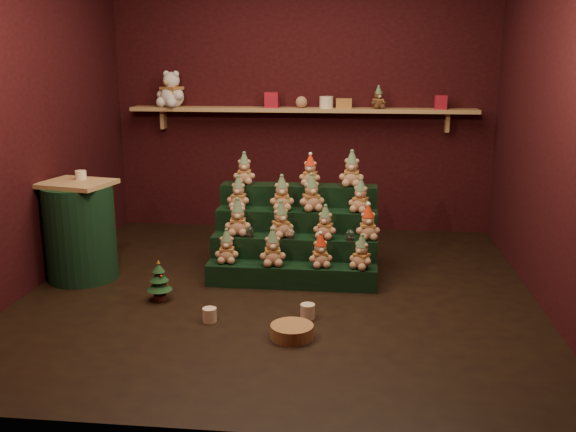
# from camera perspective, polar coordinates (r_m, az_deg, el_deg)

# --- Properties ---
(ground) EXTENTS (4.00, 4.00, 0.00)m
(ground) POSITION_cam_1_polar(r_m,az_deg,el_deg) (5.20, -0.72, -6.71)
(ground) COLOR black
(ground) RESTS_ON ground
(back_wall) EXTENTS (4.00, 0.10, 2.80)m
(back_wall) POSITION_cam_1_polar(r_m,az_deg,el_deg) (6.92, 1.34, 10.37)
(back_wall) COLOR black
(back_wall) RESTS_ON ground
(front_wall) EXTENTS (4.00, 0.10, 2.80)m
(front_wall) POSITION_cam_1_polar(r_m,az_deg,el_deg) (2.87, -5.79, 5.11)
(front_wall) COLOR black
(front_wall) RESTS_ON ground
(left_wall) EXTENTS (0.10, 4.00, 2.80)m
(left_wall) POSITION_cam_1_polar(r_m,az_deg,el_deg) (5.52, -22.64, 8.38)
(left_wall) COLOR black
(left_wall) RESTS_ON ground
(right_wall) EXTENTS (0.10, 4.00, 2.80)m
(right_wall) POSITION_cam_1_polar(r_m,az_deg,el_deg) (5.06, 23.18, 7.91)
(right_wall) COLOR black
(right_wall) RESTS_ON ground
(back_shelf) EXTENTS (3.60, 0.26, 0.24)m
(back_shelf) POSITION_cam_1_polar(r_m,az_deg,el_deg) (6.75, 1.20, 9.38)
(back_shelf) COLOR tan
(back_shelf) RESTS_ON ground
(riser_tier_front) EXTENTS (1.40, 0.22, 0.18)m
(riser_tier_front) POSITION_cam_1_polar(r_m,az_deg,el_deg) (5.29, 0.29, -5.31)
(riser_tier_front) COLOR black
(riser_tier_front) RESTS_ON ground
(riser_tier_midfront) EXTENTS (1.40, 0.22, 0.36)m
(riser_tier_midfront) POSITION_cam_1_polar(r_m,az_deg,el_deg) (5.47, 0.53, -3.66)
(riser_tier_midfront) COLOR black
(riser_tier_midfront) RESTS_ON ground
(riser_tier_midback) EXTENTS (1.40, 0.22, 0.54)m
(riser_tier_midback) POSITION_cam_1_polar(r_m,az_deg,el_deg) (5.65, 0.76, -2.12)
(riser_tier_midback) COLOR black
(riser_tier_midback) RESTS_ON ground
(riser_tier_back) EXTENTS (1.40, 0.22, 0.72)m
(riser_tier_back) POSITION_cam_1_polar(r_m,az_deg,el_deg) (5.84, 0.97, -0.67)
(riser_tier_back) COLOR black
(riser_tier_back) RESTS_ON ground
(teddy_0) EXTENTS (0.21, 0.19, 0.28)m
(teddy_0) POSITION_cam_1_polar(r_m,az_deg,el_deg) (5.32, -5.46, -2.69)
(teddy_0) COLOR tan
(teddy_0) RESTS_ON riser_tier_front
(teddy_1) EXTENTS (0.25, 0.23, 0.30)m
(teddy_1) POSITION_cam_1_polar(r_m,az_deg,el_deg) (5.22, -1.38, -2.80)
(teddy_1) COLOR tan
(teddy_1) RESTS_ON riser_tier_front
(teddy_2) EXTENTS (0.23, 0.22, 0.27)m
(teddy_2) POSITION_cam_1_polar(r_m,az_deg,el_deg) (5.19, 2.89, -3.08)
(teddy_2) COLOR tan
(teddy_2) RESTS_ON riser_tier_front
(teddy_3) EXTENTS (0.26, 0.25, 0.27)m
(teddy_3) POSITION_cam_1_polar(r_m,az_deg,el_deg) (5.18, 6.56, -3.20)
(teddy_3) COLOR tan
(teddy_3) RESTS_ON riser_tier_front
(teddy_4) EXTENTS (0.24, 0.22, 0.31)m
(teddy_4) POSITION_cam_1_polar(r_m,az_deg,el_deg) (5.45, -4.49, -0.11)
(teddy_4) COLOR tan
(teddy_4) RESTS_ON riser_tier_midfront
(teddy_5) EXTENTS (0.28, 0.27, 0.30)m
(teddy_5) POSITION_cam_1_polar(r_m,az_deg,el_deg) (5.38, -0.64, -0.32)
(teddy_5) COLOR tan
(teddy_5) RESTS_ON riser_tier_midfront
(teddy_6) EXTENTS (0.23, 0.21, 0.27)m
(teddy_6) POSITION_cam_1_polar(r_m,az_deg,el_deg) (5.35, 3.34, -0.55)
(teddy_6) COLOR tan
(teddy_6) RESTS_ON riser_tier_midfront
(teddy_7) EXTENTS (0.23, 0.21, 0.28)m
(teddy_7) POSITION_cam_1_polar(r_m,az_deg,el_deg) (5.35, 7.12, -0.58)
(teddy_7) COLOR tan
(teddy_7) RESTS_ON riser_tier_midfront
(teddy_8) EXTENTS (0.22, 0.20, 0.28)m
(teddy_8) POSITION_cam_1_polar(r_m,az_deg,el_deg) (5.63, -4.43, 2.08)
(teddy_8) COLOR tan
(teddy_8) RESTS_ON riser_tier_midback
(teddy_9) EXTENTS (0.24, 0.22, 0.30)m
(teddy_9) POSITION_cam_1_polar(r_m,az_deg,el_deg) (5.56, -0.55, 2.05)
(teddy_9) COLOR tan
(teddy_9) RESTS_ON riser_tier_midback
(teddy_10) EXTENTS (0.28, 0.27, 0.31)m
(teddy_10) POSITION_cam_1_polar(r_m,az_deg,el_deg) (5.54, 2.09, 2.08)
(teddy_10) COLOR tan
(teddy_10) RESTS_ON riser_tier_midback
(teddy_11) EXTENTS (0.25, 0.24, 0.28)m
(teddy_11) POSITION_cam_1_polar(r_m,az_deg,el_deg) (5.52, 6.47, 1.80)
(teddy_11) COLOR tan
(teddy_11) RESTS_ON riser_tier_midback
(teddy_12) EXTENTS (0.21, 0.20, 0.28)m
(teddy_12) POSITION_cam_1_polar(r_m,az_deg,el_deg) (5.79, -3.90, 4.22)
(teddy_12) COLOR tan
(teddy_12) RESTS_ON riser_tier_back
(teddy_13) EXTENTS (0.22, 0.20, 0.27)m
(teddy_13) POSITION_cam_1_polar(r_m,az_deg,el_deg) (5.72, 1.99, 4.08)
(teddy_13) COLOR tan
(teddy_13) RESTS_ON riser_tier_back
(teddy_14) EXTENTS (0.23, 0.21, 0.31)m
(teddy_14) POSITION_cam_1_polar(r_m,az_deg,el_deg) (5.70, 5.69, 4.19)
(teddy_14) COLOR tan
(teddy_14) RESTS_ON riser_tier_back
(snow_globe_a) EXTENTS (0.07, 0.07, 0.09)m
(snow_globe_a) POSITION_cam_1_polar(r_m,az_deg,el_deg) (5.39, -3.41, -1.42)
(snow_globe_a) COLOR black
(snow_globe_a) RESTS_ON riser_tier_midfront
(snow_globe_b) EXTENTS (0.06, 0.06, 0.09)m
(snow_globe_b) POSITION_cam_1_polar(r_m,az_deg,el_deg) (5.35, 0.23, -1.57)
(snow_globe_b) COLOR black
(snow_globe_b) RESTS_ON riser_tier_midfront
(snow_globe_c) EXTENTS (0.07, 0.07, 0.09)m
(snow_globe_c) POSITION_cam_1_polar(r_m,az_deg,el_deg) (5.32, 5.54, -1.69)
(snow_globe_c) COLOR black
(snow_globe_c) RESTS_ON riser_tier_midfront
(side_table) EXTENTS (0.63, 0.58, 0.84)m
(side_table) POSITION_cam_1_polar(r_m,az_deg,el_deg) (5.66, -18.00, -1.28)
(side_table) COLOR tan
(side_table) RESTS_ON ground
(table_ornament) EXTENTS (0.09, 0.09, 0.07)m
(table_ornament) POSITION_cam_1_polar(r_m,az_deg,el_deg) (5.65, -17.94, 3.50)
(table_ornament) COLOR #EEE3C4
(table_ornament) RESTS_ON side_table
(mini_christmas_tree) EXTENTS (0.19, 0.19, 0.33)m
(mini_christmas_tree) POSITION_cam_1_polar(r_m,az_deg,el_deg) (5.06, -11.38, -5.66)
(mini_christmas_tree) COLOR #472319
(mini_christmas_tree) RESTS_ON ground
(mug_left) EXTENTS (0.10, 0.10, 0.10)m
(mug_left) POSITION_cam_1_polar(r_m,az_deg,el_deg) (4.65, -6.98, -8.72)
(mug_left) COLOR beige
(mug_left) RESTS_ON ground
(mug_right) EXTENTS (0.11, 0.11, 0.11)m
(mug_right) POSITION_cam_1_polar(r_m,az_deg,el_deg) (4.68, 1.76, -8.46)
(mug_right) COLOR beige
(mug_right) RESTS_ON ground
(wicker_basket) EXTENTS (0.33, 0.33, 0.09)m
(wicker_basket) POSITION_cam_1_polar(r_m,az_deg,el_deg) (4.37, 0.36, -10.22)
(wicker_basket) COLOR #98683D
(wicker_basket) RESTS_ON ground
(white_bear) EXTENTS (0.43, 0.41, 0.47)m
(white_bear) POSITION_cam_1_polar(r_m,az_deg,el_deg) (6.95, -10.32, 11.45)
(white_bear) COLOR white
(white_bear) RESTS_ON back_shelf
(brown_bear) EXTENTS (0.20, 0.19, 0.22)m
(brown_bear) POSITION_cam_1_polar(r_m,az_deg,el_deg) (6.68, 8.03, 10.38)
(brown_bear) COLOR #4E321A
(brown_bear) RESTS_ON back_shelf
(gift_tin_red_a) EXTENTS (0.14, 0.14, 0.16)m
(gift_tin_red_a) POSITION_cam_1_polar(r_m,az_deg,el_deg) (6.75, -1.44, 10.28)
(gift_tin_red_a) COLOR #AD1A2E
(gift_tin_red_a) RESTS_ON back_shelf
(gift_tin_cream) EXTENTS (0.14, 0.14, 0.12)m
(gift_tin_cream) POSITION_cam_1_polar(r_m,az_deg,el_deg) (6.70, 3.43, 10.06)
(gift_tin_cream) COLOR #EEE3C4
(gift_tin_cream) RESTS_ON back_shelf
(gift_tin_red_b) EXTENTS (0.12, 0.12, 0.14)m
(gift_tin_red_b) POSITION_cam_1_polar(r_m,az_deg,el_deg) (6.74, 13.40, 9.82)
(gift_tin_red_b) COLOR #AD1A2E
(gift_tin_red_b) RESTS_ON back_shelf
(shelf_plush_ball) EXTENTS (0.12, 0.12, 0.12)m
(shelf_plush_ball) POSITION_cam_1_polar(r_m,az_deg,el_deg) (6.72, 1.20, 10.09)
(shelf_plush_ball) COLOR tan
(shelf_plush_ball) RESTS_ON back_shelf
(scarf_gift_box) EXTENTS (0.16, 0.10, 0.10)m
(scarf_gift_box) POSITION_cam_1_polar(r_m,az_deg,el_deg) (6.69, 4.99, 9.94)
(scarf_gift_box) COLOR #DB541E
(scarf_gift_box) RESTS_ON back_shelf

